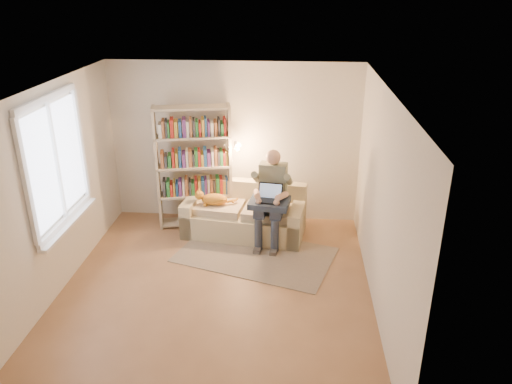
# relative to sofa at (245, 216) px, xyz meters

# --- Properties ---
(floor) EXTENTS (4.50, 4.50, 0.00)m
(floor) POSITION_rel_sofa_xyz_m (-0.22, -1.66, -0.29)
(floor) COLOR #8F6441
(floor) RESTS_ON ground
(ceiling) EXTENTS (4.00, 4.50, 0.02)m
(ceiling) POSITION_rel_sofa_xyz_m (-0.22, -1.66, 2.31)
(ceiling) COLOR white
(ceiling) RESTS_ON wall_back
(wall_left) EXTENTS (0.02, 4.50, 2.60)m
(wall_left) POSITION_rel_sofa_xyz_m (-2.22, -1.66, 1.01)
(wall_left) COLOR silver
(wall_left) RESTS_ON floor
(wall_right) EXTENTS (0.02, 4.50, 2.60)m
(wall_right) POSITION_rel_sofa_xyz_m (1.78, -1.66, 1.01)
(wall_right) COLOR silver
(wall_right) RESTS_ON floor
(wall_back) EXTENTS (4.00, 0.02, 2.60)m
(wall_back) POSITION_rel_sofa_xyz_m (-0.22, 0.59, 1.01)
(wall_back) COLOR silver
(wall_back) RESTS_ON floor
(wall_front) EXTENTS (4.00, 0.02, 2.60)m
(wall_front) POSITION_rel_sofa_xyz_m (-0.22, -3.91, 1.01)
(wall_front) COLOR silver
(wall_front) RESTS_ON floor
(window) EXTENTS (0.12, 1.52, 1.69)m
(window) POSITION_rel_sofa_xyz_m (-2.16, -1.46, 1.09)
(window) COLOR white
(window) RESTS_ON wall_left
(sofa) EXTENTS (1.95, 1.08, 0.79)m
(sofa) POSITION_rel_sofa_xyz_m (0.00, 0.00, 0.00)
(sofa) COLOR beige
(sofa) RESTS_ON floor
(person) EXTENTS (0.48, 0.70, 1.43)m
(person) POSITION_rel_sofa_xyz_m (0.43, -0.21, 0.50)
(person) COLOR gray
(person) RESTS_ON sofa
(cat) EXTENTS (0.62, 0.27, 0.22)m
(cat) POSITION_rel_sofa_xyz_m (-0.46, -0.06, 0.31)
(cat) COLOR #F7A130
(cat) RESTS_ON sofa
(blanket) EXTENTS (0.64, 0.55, 0.09)m
(blanket) POSITION_rel_sofa_xyz_m (0.41, -0.35, 0.41)
(blanket) COLOR #263142
(blanket) RESTS_ON person
(laptop) EXTENTS (0.39, 0.34, 0.30)m
(laptop) POSITION_rel_sofa_xyz_m (0.42, -0.34, 0.51)
(laptop) COLOR black
(laptop) RESTS_ON blanket
(bookshelf) EXTENTS (1.36, 0.54, 1.99)m
(bookshelf) POSITION_rel_sofa_xyz_m (-0.82, 0.25, 0.81)
(bookshelf) COLOR #C4B394
(bookshelf) RESTS_ON floor
(rug) EXTENTS (2.48, 1.90, 0.01)m
(rug) POSITION_rel_sofa_xyz_m (0.22, -0.70, -0.28)
(rug) COLOR gray
(rug) RESTS_ON floor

